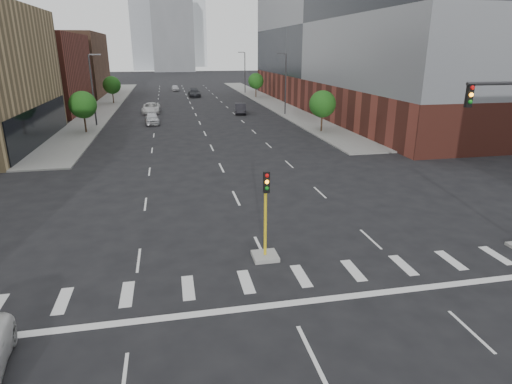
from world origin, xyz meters
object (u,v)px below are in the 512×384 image
object	(u,v)px
median_traffic_signal	(265,240)
car_deep_right	(194,93)
car_near_left	(152,118)
car_far_left	(151,108)
car_distant	(175,88)
car_mid_right	(240,109)

from	to	relation	value
median_traffic_signal	car_deep_right	size ratio (longest dim) A/B	0.78
car_deep_right	car_near_left	bearing A→B (deg)	-104.82
median_traffic_signal	car_far_left	bearing A→B (deg)	97.43
median_traffic_signal	car_near_left	xyz separation A→B (m)	(-6.39, 41.37, -0.19)
car_far_left	car_distant	distance (m)	38.40
car_mid_right	car_deep_right	world-z (taller)	car_deep_right
car_near_left	car_deep_right	distance (m)	34.72
car_near_left	car_mid_right	xyz separation A→B (m)	(13.36, 7.25, 0.01)
median_traffic_signal	car_near_left	distance (m)	41.86
median_traffic_signal	car_deep_right	xyz separation A→B (m)	(1.50, 75.18, -0.15)
car_deep_right	car_distant	distance (m)	15.48
car_far_left	car_distant	bearing A→B (deg)	84.44
car_far_left	car_distant	world-z (taller)	car_far_left
car_near_left	car_far_left	distance (m)	10.74
car_distant	car_deep_right	bearing A→B (deg)	-78.31
car_mid_right	car_distant	distance (m)	42.59
median_traffic_signal	car_mid_right	xyz separation A→B (m)	(6.97, 48.62, -0.18)
car_mid_right	car_far_left	xyz separation A→B (m)	(-13.76, 3.48, 0.01)
median_traffic_signal	car_deep_right	distance (m)	75.19
car_distant	car_near_left	bearing A→B (deg)	-96.93
car_far_left	car_deep_right	xyz separation A→B (m)	(8.29, 23.08, 0.02)
car_mid_right	car_deep_right	size ratio (longest dim) A/B	0.85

